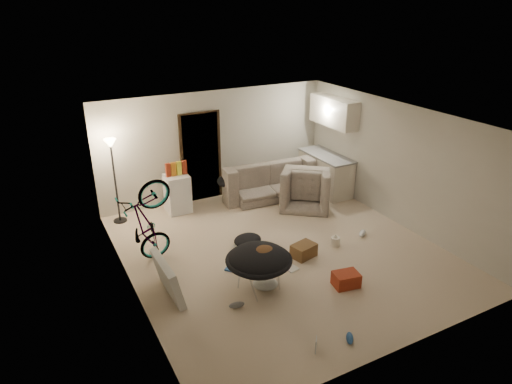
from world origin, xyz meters
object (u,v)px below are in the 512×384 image
kitchen_counter (325,174)px  drink_case_b (346,279)px  armchair (306,190)px  drink_case_a (304,250)px  floor_lamp (113,163)px  bicycle (148,242)px  sofa (265,182)px  mini_fridge (178,193)px  saucer_chair (259,265)px  tv_box (168,278)px  juicer (335,241)px

kitchen_counter → drink_case_b: size_ratio=3.64×
armchair → drink_case_b: armchair is taller
kitchen_counter → drink_case_a: bearing=-132.5°
floor_lamp → bicycle: 2.13m
bicycle → floor_lamp: bearing=-2.2°
sofa → mini_fridge: size_ratio=2.62×
bicycle → saucer_chair: bicycle is taller
kitchen_counter → saucer_chair: (-3.38, -2.88, 0.01)m
kitchen_counter → bicycle: bicycle is taller
armchair → tv_box: 4.34m
kitchen_counter → sofa: (-1.42, 0.45, -0.12)m
bicycle → drink_case_b: (2.66, -2.19, -0.31)m
floor_lamp → drink_case_a: 4.20m
saucer_chair → juicer: saucer_chair is taller
floor_lamp → tv_box: bearing=-88.1°
sofa → armchair: (0.58, -0.89, 0.02)m
tv_box → kitchen_counter: bearing=25.8°
floor_lamp → kitchen_counter: bearing=-7.7°
floor_lamp → saucer_chair: floor_lamp is taller
floor_lamp → sofa: floor_lamp is taller
saucer_chair → drink_case_a: bearing=22.9°
mini_fridge → drink_case_b: (1.49, -4.02, -0.30)m
sofa → mini_fridge: (-2.14, 0.10, 0.10)m
drink_case_b → mini_fridge: bearing=120.7°
bicycle → drink_case_b: 3.46m
floor_lamp → armchair: size_ratio=1.70×
sofa → drink_case_a: (-0.76, -2.83, -0.20)m
saucer_chair → mini_fridge: bearing=93.1°
saucer_chair → drink_case_a: 1.35m
bicycle → drink_case_a: bicycle is taller
saucer_chair → sofa: bearing=59.5°
sofa → bicycle: bearing=31.5°
kitchen_counter → bicycle: (-4.73, -1.29, -0.01)m
floor_lamp → juicer: (3.41, -2.97, -1.21)m
sofa → drink_case_a: size_ratio=5.13×
tv_box → drink_case_a: tv_box is taller
saucer_chair → drink_case_b: saucer_chair is taller
bicycle → mini_fridge: size_ratio=1.95×
mini_fridge → armchair: bearing=-19.4°
mini_fridge → juicer: (2.15, -2.87, -0.32)m
drink_case_a → bicycle: bearing=142.7°
kitchen_counter → tv_box: (-4.73, -2.36, -0.12)m
floor_lamp → juicer: floor_lamp is taller
kitchen_counter → floor_lamp: bearing=172.3°
armchair → drink_case_b: (-1.23, -3.03, -0.23)m
mini_fridge → floor_lamp: bearing=176.2°
mini_fridge → drink_case_b: size_ratio=2.06×
armchair → drink_case_b: bearing=105.6°
floor_lamp → drink_case_a: floor_lamp is taller
kitchen_counter → drink_case_a: 3.24m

